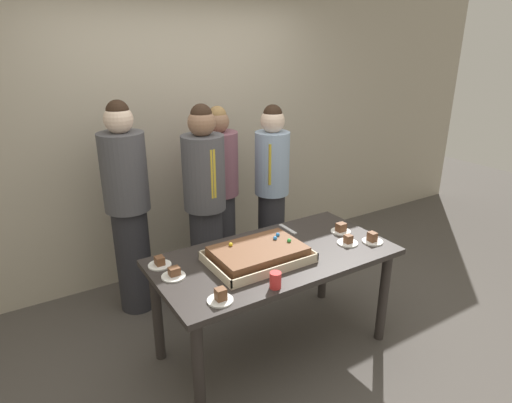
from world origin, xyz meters
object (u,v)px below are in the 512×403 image
plated_slice_near_right (341,229)px  person_far_right_suit (205,207)px  party_table (275,267)px  plated_slice_near_left (174,274)px  drink_cup_nearest (275,280)px  person_green_shirt_behind (220,195)px  sheet_cake (258,254)px  plated_slice_far_left (160,263)px  cake_server_utensil (288,229)px  plated_slice_far_right (372,239)px  person_serving_front (272,190)px  person_striped_tie_right (128,207)px  plated_slice_center_front (220,297)px  plated_slice_center_back (348,241)px

plated_slice_near_right → person_far_right_suit: person_far_right_suit is taller
party_table → plated_slice_near_left: (-0.70, 0.08, 0.12)m
drink_cup_nearest → person_green_shirt_behind: (0.38, 1.44, 0.02)m
sheet_cake → plated_slice_near_left: (-0.55, 0.10, -0.03)m
sheet_cake → person_green_shirt_behind: size_ratio=0.40×
sheet_cake → plated_slice_near_left: bearing=169.8°
drink_cup_nearest → person_far_right_suit: (0.08, 1.11, 0.07)m
plated_slice_far_left → plated_slice_near_right: bearing=-9.4°
drink_cup_nearest → cake_server_utensil: bearing=49.2°
plated_slice_near_left → plated_slice_far_right: (1.40, -0.30, 0.00)m
sheet_cake → person_serving_front: (0.73, 0.93, 0.04)m
plated_slice_near_left → plated_slice_far_right: bearing=-12.0°
plated_slice_near_right → cake_server_utensil: size_ratio=0.75×
person_green_shirt_behind → person_striped_tie_right: (-0.83, -0.03, 0.06)m
plated_slice_far_right → person_striped_tie_right: (-1.39, 1.27, 0.11)m
plated_slice_center_front → person_striped_tie_right: (-0.10, 1.36, 0.11)m
drink_cup_nearest → person_striped_tie_right: bearing=107.5°
party_table → plated_slice_center_back: bearing=-14.5°
plated_slice_near_left → sheet_cake: bearing=-10.2°
person_far_right_suit → plated_slice_center_back: bearing=36.9°
party_table → plated_slice_center_front: plated_slice_center_front is taller
plated_slice_near_left → person_serving_front: 1.54m
person_striped_tie_right → cake_server_utensil: bearing=25.9°
plated_slice_far_left → drink_cup_nearest: 0.78m
plated_slice_near_right → plated_slice_center_back: size_ratio=1.00×
plated_slice_far_left → plated_slice_center_front: plated_slice_center_front is taller
party_table → person_striped_tie_right: (-0.68, 1.06, 0.23)m
plated_slice_near_right → drink_cup_nearest: size_ratio=1.50×
plated_slice_near_left → person_striped_tie_right: size_ratio=0.09×
plated_slice_far_left → drink_cup_nearest: bearing=-51.6°
person_serving_front → person_striped_tie_right: (-1.27, 0.14, 0.04)m
plated_slice_near_left → person_green_shirt_behind: (0.84, 1.01, 0.05)m
party_table → sheet_cake: sheet_cake is taller
plated_slice_near_right → plated_slice_far_left: bearing=170.6°
plated_slice_center_back → person_striped_tie_right: person_striped_tie_right is taller
plated_slice_center_front → plated_slice_center_back: (1.11, 0.17, -0.01)m
cake_server_utensil → party_table: bearing=-137.6°
plated_slice_center_back → sheet_cake: bearing=169.7°
plated_slice_near_right → plated_slice_center_front: size_ratio=1.00×
plated_slice_near_right → person_serving_front: size_ratio=0.09×
plated_slice_far_left → plated_slice_center_back: size_ratio=1.00×
sheet_cake → person_far_right_suit: (-0.01, 0.78, 0.08)m
drink_cup_nearest → person_serving_front: bearing=57.0°
plated_slice_far_right → plated_slice_center_front: size_ratio=1.00×
plated_slice_center_front → person_serving_front: person_serving_front is taller
person_striped_tie_right → drink_cup_nearest: bearing=-9.0°
plated_slice_far_left → plated_slice_center_back: bearing=-17.7°
sheet_cake → plated_slice_far_right: sheet_cake is taller
party_table → cake_server_utensil: cake_server_utensil is taller
sheet_cake → plated_slice_far_left: sheet_cake is taller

